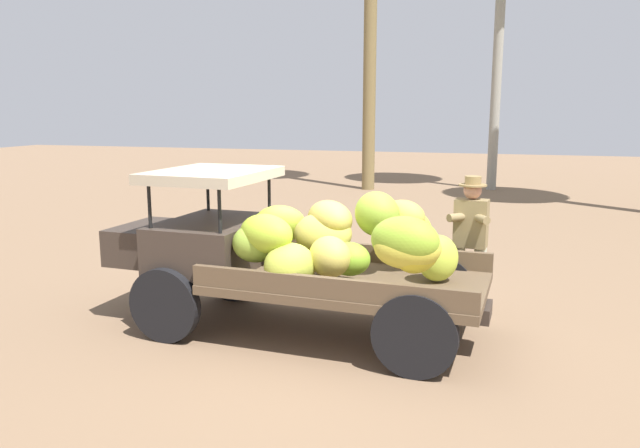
# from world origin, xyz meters

# --- Properties ---
(ground_plane) EXTENTS (60.00, 60.00, 0.00)m
(ground_plane) POSITION_xyz_m (0.00, 0.00, 0.00)
(ground_plane) COLOR #7F6248
(truck) EXTENTS (4.53, 1.97, 1.86)m
(truck) POSITION_xyz_m (0.31, 0.21, 0.97)
(truck) COLOR #392E27
(truck) RESTS_ON ground
(farmer) EXTENTS (0.52, 0.48, 1.76)m
(farmer) POSITION_xyz_m (-1.65, -1.01, 1.01)
(farmer) COLOR #B7BC9E
(farmer) RESTS_ON ground
(loose_banana_bunch) EXTENTS (0.54, 0.66, 0.39)m
(loose_banana_bunch) POSITION_xyz_m (-0.78, -1.82, 0.19)
(loose_banana_bunch) COLOR #BDB94F
(loose_banana_bunch) RESTS_ON ground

